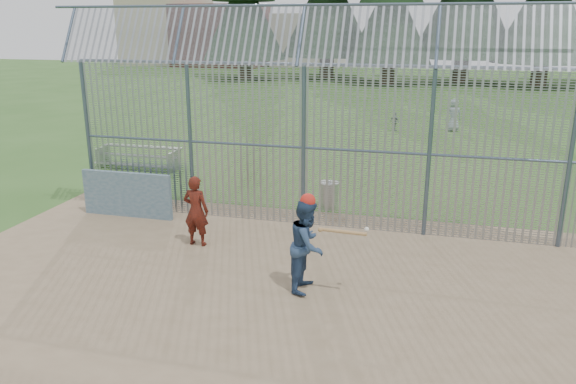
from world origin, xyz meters
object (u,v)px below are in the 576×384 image
(trash_can, at_px, (329,195))
(batter, at_px, (307,245))
(dugout_wall, at_px, (127,194))
(onlooker, at_px, (196,211))
(bleacher, at_px, (138,157))

(trash_can, bearing_deg, batter, -84.08)
(dugout_wall, relative_size, onlooker, 1.53)
(onlooker, bearing_deg, trash_can, -123.15)
(onlooker, xyz_separation_m, trash_can, (2.43, 3.44, -0.46))
(trash_can, bearing_deg, dugout_wall, -157.61)
(dugout_wall, distance_m, bleacher, 5.33)
(batter, xyz_separation_m, onlooker, (-2.95, 1.55, -0.08))
(onlooker, bearing_deg, batter, 154.39)
(trash_can, bearing_deg, onlooker, -125.27)
(batter, bearing_deg, onlooker, 65.01)
(dugout_wall, bearing_deg, bleacher, 116.11)
(onlooker, distance_m, trash_can, 4.23)
(dugout_wall, height_order, onlooker, onlooker)
(dugout_wall, bearing_deg, batter, -27.99)
(dugout_wall, bearing_deg, trash_can, 22.39)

